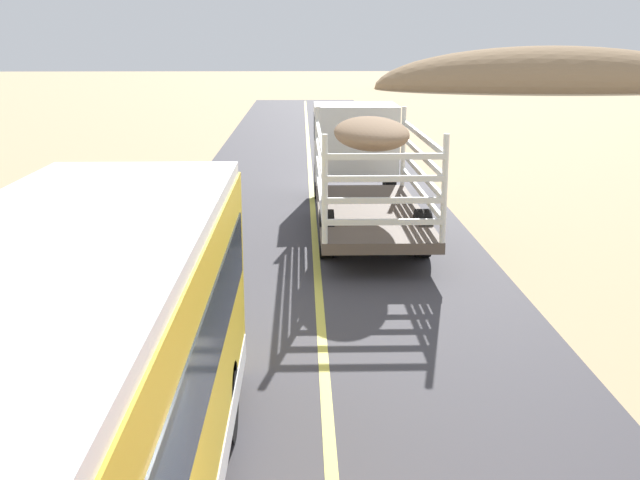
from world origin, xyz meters
The scene contains 3 objects.
livestock_truck centered at (1.33, 17.47, 1.79)m, with size 2.53×9.70×3.02m.
bus centered at (-2.40, 1.56, 1.75)m, with size 2.54×10.00×3.21m.
distant_hill centered at (25.27, 74.93, 0.00)m, with size 36.31×16.28×8.55m, color #957553.
Camera 1 is at (-0.32, -3.72, 4.81)m, focal length 42.75 mm.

